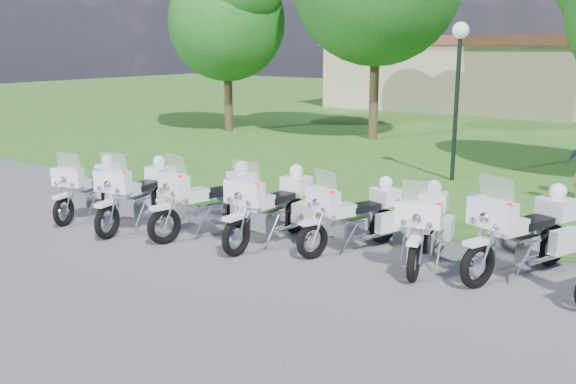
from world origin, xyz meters
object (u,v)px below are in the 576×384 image
Objects in this scene: motorcycle_0 at (90,187)px; motorcycle_5 at (426,225)px; motorcycle_3 at (272,206)px; lamp_post at (459,62)px; motorcycle_2 at (210,199)px; motorcycle_1 at (139,193)px; motorcycle_6 at (524,232)px; motorcycle_4 at (355,215)px.

motorcycle_0 is 0.93× the size of motorcycle_5.
motorcycle_3 is 7.83m from lamp_post.
motorcycle_0 is 3.13m from motorcycle_2.
motorcycle_1 is 0.97× the size of motorcycle_3.
motorcycle_1 is 1.04× the size of motorcycle_5.
lamp_post is at bearing -90.71° from motorcycle_2.
motorcycle_0 is 0.87× the size of motorcycle_3.
motorcycle_1 is at bearing 33.68° from motorcycle_6.
motorcycle_2 is at bearing 35.92° from motorcycle_4.
motorcycle_6 is at bearing -179.08° from motorcycle_1.
motorcycle_1 is 1.09× the size of motorcycle_4.
motorcycle_6 is (4.37, 0.96, 0.02)m from motorcycle_3.
motorcycle_4 is at bearing 175.34° from motorcycle_0.
motorcycle_4 is at bearing -82.80° from lamp_post.
motorcycle_1 is at bearing -1.42° from motorcycle_5.
motorcycle_0 is 0.97× the size of motorcycle_4.
motorcycle_3 is at bearing -2.40° from motorcycle_5.
motorcycle_3 is 2.90m from motorcycle_5.
motorcycle_3 is at bearing -178.35° from motorcycle_1.
motorcycle_5 is (5.74, 1.29, -0.02)m from motorcycle_1.
motorcycle_3 is at bearing 33.20° from motorcycle_6.
motorcycle_0 is at bearing 32.24° from motorcycle_4.
motorcycle_1 is at bearing -113.53° from lamp_post.
motorcycle_0 is 0.88× the size of motorcycle_6.
motorcycle_5 is (1.34, 0.06, 0.01)m from motorcycle_4.
motorcycle_3 is at bearing -154.66° from motorcycle_2.
motorcycle_1 is 9.19m from lamp_post.
motorcycle_3 is 0.59× the size of lamp_post.
motorcycle_5 is 0.55× the size of lamp_post.
motorcycle_2 is 4.24m from motorcycle_5.
motorcycle_0 is at bearing 10.35° from motorcycle_3.
motorcycle_5 is at bearing 173.54° from motorcycle_0.
motorcycle_3 reaches higher than motorcycle_2.
motorcycle_5 is at bearing -154.74° from motorcycle_2.
motorcycle_6 is at bearing -151.56° from motorcycle_4.
motorcycle_0 is 8.95m from motorcycle_6.
motorcycle_2 is at bearing 33.06° from motorcycle_6.
motorcycle_6 is at bearing 174.10° from motorcycle_0.
motorcycle_4 is 0.52× the size of lamp_post.
motorcycle_1 reaches higher than motorcycle_5.
motorcycle_6 reaches higher than motorcycle_5.
motorcycle_3 is 1.12× the size of motorcycle_4.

